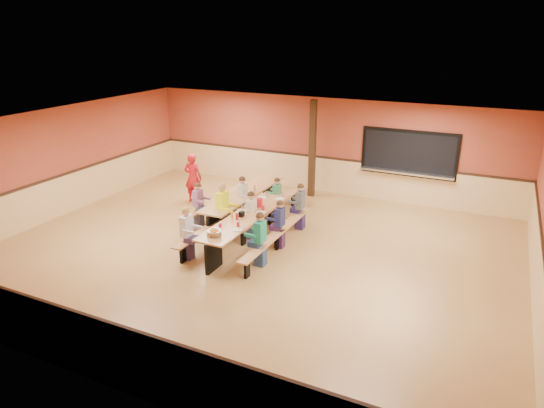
% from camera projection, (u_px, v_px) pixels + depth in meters
% --- Properties ---
extents(ground, '(12.00, 12.00, 0.00)m').
position_uv_depth(ground, '(252.00, 251.00, 11.54)').
color(ground, '#9C6D3B').
rests_on(ground, ground).
extents(room_envelope, '(12.04, 10.04, 3.02)m').
position_uv_depth(room_envelope, '(252.00, 225.00, 11.31)').
color(room_envelope, '#9B412D').
rests_on(room_envelope, ground).
extents(kitchen_pass_through, '(2.78, 0.28, 1.38)m').
position_uv_depth(kitchen_pass_through, '(409.00, 155.00, 14.18)').
color(kitchen_pass_through, black).
rests_on(kitchen_pass_through, ground).
extents(structural_post, '(0.18, 0.18, 3.00)m').
position_uv_depth(structural_post, '(312.00, 149.00, 14.83)').
color(structural_post, black).
rests_on(structural_post, ground).
extents(cafeteria_table_main, '(1.91, 3.70, 0.74)m').
position_uv_depth(cafeteria_table_main, '(247.00, 223.00, 11.82)').
color(cafeteria_table_main, '#B97B49').
rests_on(cafeteria_table_main, ground).
extents(cafeteria_table_second, '(1.91, 3.70, 0.74)m').
position_uv_depth(cafeteria_table_second, '(244.00, 200.00, 13.37)').
color(cafeteria_table_second, '#B97B49').
rests_on(cafeteria_table_second, ground).
extents(seated_child_white_left, '(0.39, 0.32, 1.25)m').
position_uv_depth(seated_child_white_left, '(187.00, 234.00, 10.98)').
color(seated_child_white_left, white).
rests_on(seated_child_white_left, ground).
extents(seated_adult_yellow, '(0.44, 0.36, 1.36)m').
position_uv_depth(seated_adult_yellow, '(223.00, 209.00, 12.29)').
color(seated_adult_yellow, '#F8FF16').
rests_on(seated_adult_yellow, ground).
extents(seated_child_grey_left, '(0.38, 0.31, 1.24)m').
position_uv_depth(seated_child_grey_left, '(243.00, 199.00, 13.20)').
color(seated_child_grey_left, beige).
rests_on(seated_child_grey_left, ground).
extents(seated_child_teal_right, '(0.39, 0.32, 1.25)m').
position_uv_depth(seated_child_teal_right, '(260.00, 240.00, 10.67)').
color(seated_child_teal_right, '#1B8568').
rests_on(seated_child_teal_right, ground).
extents(seated_child_navy_right, '(0.36, 0.29, 1.19)m').
position_uv_depth(seated_child_navy_right, '(280.00, 225.00, 11.56)').
color(seated_child_navy_right, '#1E214F').
rests_on(seated_child_navy_right, ground).
extents(seated_child_char_right, '(0.38, 0.31, 1.22)m').
position_uv_depth(seated_child_char_right, '(300.00, 207.00, 12.65)').
color(seated_child_char_right, '#494E52').
rests_on(seated_child_char_right, ground).
extents(seated_child_purple_sec, '(0.36, 0.29, 1.19)m').
position_uv_depth(seated_child_purple_sec, '(198.00, 205.00, 12.84)').
color(seated_child_purple_sec, '#84507A').
rests_on(seated_child_purple_sec, ground).
extents(seated_child_green_sec, '(0.34, 0.28, 1.16)m').
position_uv_depth(seated_child_green_sec, '(277.00, 198.00, 13.36)').
color(seated_child_green_sec, '#3B7A5B').
rests_on(seated_child_green_sec, ground).
extents(seated_child_tan_sec, '(0.38, 0.31, 1.22)m').
position_uv_depth(seated_child_tan_sec, '(251.00, 216.00, 12.07)').
color(seated_child_tan_sec, beige).
rests_on(seated_child_tan_sec, ground).
extents(standing_woman, '(0.60, 0.45, 1.51)m').
position_uv_depth(standing_woman, '(193.00, 178.00, 14.58)').
color(standing_woman, red).
rests_on(standing_woman, ground).
extents(punch_pitcher, '(0.16, 0.16, 0.22)m').
position_uv_depth(punch_pitcher, '(260.00, 203.00, 12.26)').
color(punch_pitcher, red).
rests_on(punch_pitcher, cafeteria_table_main).
extents(chip_bowl, '(0.32, 0.32, 0.15)m').
position_uv_depth(chip_bowl, '(214.00, 232.00, 10.57)').
color(chip_bowl, '#FCA827').
rests_on(chip_bowl, cafeteria_table_main).
extents(napkin_dispenser, '(0.10, 0.14, 0.13)m').
position_uv_depth(napkin_dispenser, '(242.00, 214.00, 11.63)').
color(napkin_dispenser, black).
rests_on(napkin_dispenser, cafeteria_table_main).
extents(condiment_mustard, '(0.06, 0.06, 0.17)m').
position_uv_depth(condiment_mustard, '(232.00, 215.00, 11.52)').
color(condiment_mustard, yellow).
rests_on(condiment_mustard, cafeteria_table_main).
extents(condiment_ketchup, '(0.06, 0.06, 0.17)m').
position_uv_depth(condiment_ketchup, '(237.00, 216.00, 11.44)').
color(condiment_ketchup, '#B2140F').
rests_on(condiment_ketchup, cafeteria_table_main).
extents(table_paddle, '(0.16, 0.16, 0.56)m').
position_uv_depth(table_paddle, '(255.00, 201.00, 12.27)').
color(table_paddle, black).
rests_on(table_paddle, cafeteria_table_main).
extents(place_settings, '(0.65, 3.30, 0.11)m').
position_uv_depth(place_settings, '(247.00, 213.00, 11.73)').
color(place_settings, beige).
rests_on(place_settings, cafeteria_table_main).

